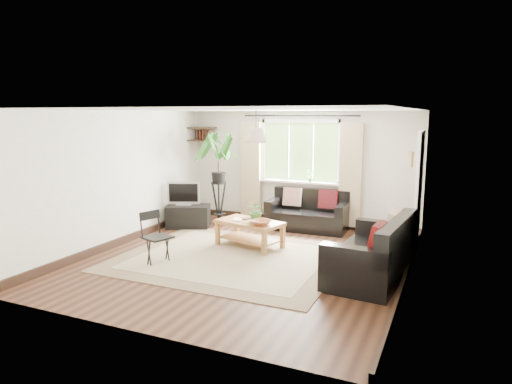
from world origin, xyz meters
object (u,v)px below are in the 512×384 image
at_px(sofa_back, 308,211).
at_px(folding_chair, 158,238).
at_px(coffee_table, 250,234).
at_px(palm_stand, 219,179).
at_px(tv_stand, 188,216).
at_px(sofa_right, 371,249).

distance_m(sofa_back, folding_chair, 3.38).
height_order(coffee_table, palm_stand, palm_stand).
bearing_deg(folding_chair, tv_stand, 39.07).
height_order(tv_stand, folding_chair, folding_chair).
distance_m(sofa_right, palm_stand, 4.11).
distance_m(sofa_back, palm_stand, 2.00).
bearing_deg(sofa_back, palm_stand, -172.07).
relative_size(palm_stand, folding_chair, 2.40).
distance_m(sofa_right, folding_chair, 3.25).
bearing_deg(tv_stand, sofa_right, -42.16).
bearing_deg(sofa_back, coffee_table, -110.61).
bearing_deg(folding_chair, coffee_table, -15.19).
xyz_separation_m(tv_stand, palm_stand, (0.45, 0.52, 0.75)).
distance_m(tv_stand, palm_stand, 1.02).
bearing_deg(sofa_back, tv_stand, -161.86).
distance_m(sofa_right, tv_stand, 4.26).
relative_size(sofa_back, sofa_right, 0.89).
xyz_separation_m(sofa_back, tv_stand, (-2.32, -0.83, -0.15)).
xyz_separation_m(coffee_table, tv_stand, (-1.76, 0.79, -0.00)).
height_order(sofa_right, folding_chair, sofa_right).
height_order(sofa_back, sofa_right, sofa_right).
xyz_separation_m(sofa_back, coffee_table, (-0.56, -1.62, -0.14)).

